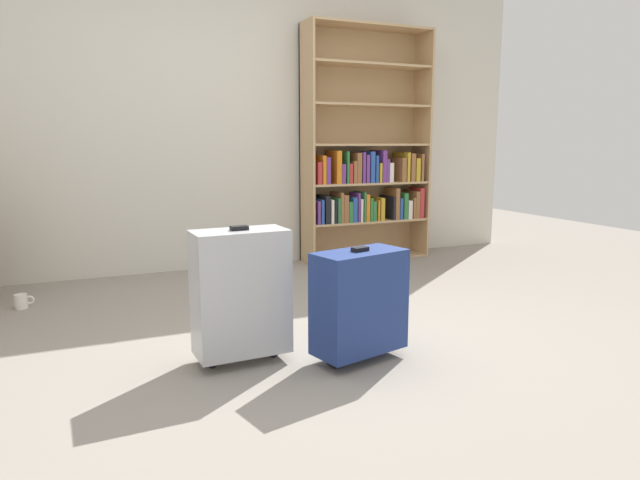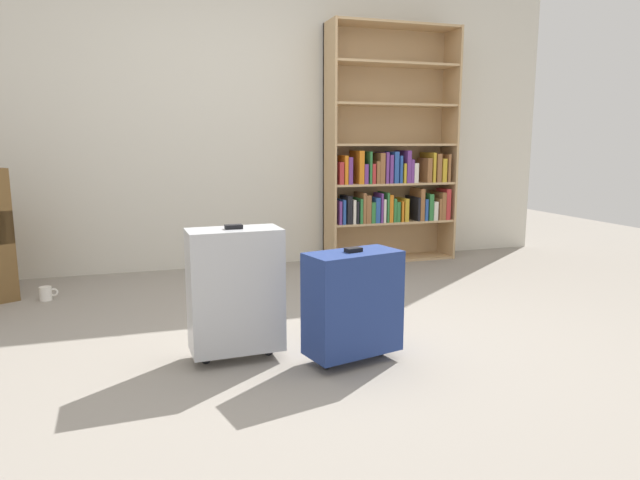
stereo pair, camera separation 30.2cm
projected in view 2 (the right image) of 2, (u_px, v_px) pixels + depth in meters
name	position (u px, v px, depth m)	size (l,w,h in m)	color
ground_plane	(317.00, 346.00, 2.99)	(10.26, 10.26, 0.00)	gray
back_wall	(241.00, 115.00, 4.80)	(5.86, 0.10, 2.60)	beige
bookshelf	(390.00, 162.00, 5.06)	(1.18, 0.32, 2.07)	tan
mug	(46.00, 293.00, 3.85)	(0.12, 0.08, 0.10)	white
suitcase_navy_blue	(353.00, 303.00, 2.73)	(0.50, 0.33, 0.57)	navy
suitcase_silver	(235.00, 290.00, 2.76)	(0.46, 0.25, 0.68)	#B7BABF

